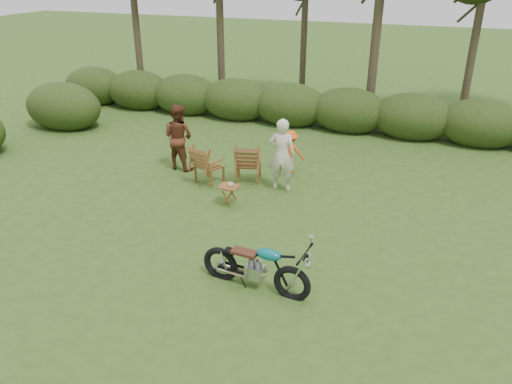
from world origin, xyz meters
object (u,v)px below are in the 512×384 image
(cup, at_px, (231,184))
(adult_b, at_px, (181,168))
(motorcycle, at_px, (255,287))
(lawn_chair_left, at_px, (210,182))
(lawn_chair_right, at_px, (248,180))
(adult_a, at_px, (281,189))
(side_table, at_px, (229,195))
(child, at_px, (289,172))

(cup, bearing_deg, adult_b, 143.56)
(cup, height_order, adult_b, adult_b)
(motorcycle, relative_size, lawn_chair_left, 1.90)
(lawn_chair_right, relative_size, adult_a, 0.57)
(lawn_chair_right, bearing_deg, motorcycle, 97.02)
(lawn_chair_left, height_order, cup, cup)
(adult_a, height_order, adult_b, adult_a)
(side_table, height_order, adult_b, adult_b)
(adult_b, bearing_deg, motorcycle, 139.20)
(lawn_chair_right, relative_size, side_table, 2.15)
(side_table, height_order, child, child)
(motorcycle, distance_m, cup, 3.25)
(lawn_chair_left, bearing_deg, adult_b, -8.86)
(lawn_chair_right, relative_size, child, 0.88)
(cup, distance_m, child, 2.49)
(child, bearing_deg, adult_b, 9.45)
(side_table, relative_size, adult_a, 0.26)
(lawn_chair_left, bearing_deg, lawn_chair_right, -137.89)
(side_table, distance_m, adult_b, 2.68)
(cup, xyz_separation_m, adult_b, (-2.18, 1.61, -0.52))
(lawn_chair_left, xyz_separation_m, side_table, (0.99, -1.04, 0.24))
(lawn_chair_left, bearing_deg, motorcycle, 142.36)
(motorcycle, relative_size, adult_a, 1.06)
(motorcycle, distance_m, child, 5.19)
(motorcycle, relative_size, side_table, 4.01)
(motorcycle, xyz_separation_m, lawn_chair_left, (-2.67, 3.81, 0.00))
(lawn_chair_left, distance_m, side_table, 1.45)
(motorcycle, relative_size, lawn_chair_right, 1.86)
(adult_b, bearing_deg, adult_a, -178.86)
(side_table, bearing_deg, motorcycle, -58.85)
(lawn_chair_right, distance_m, child, 1.20)
(adult_a, bearing_deg, cup, 52.43)
(lawn_chair_left, bearing_deg, side_table, 151.13)
(side_table, relative_size, child, 0.41)
(adult_a, bearing_deg, adult_b, -11.53)
(lawn_chair_left, height_order, adult_a, adult_a)
(adult_b, xyz_separation_m, child, (2.87, 0.73, 0.00))
(motorcycle, xyz_separation_m, cup, (-1.63, 2.76, 0.52))
(lawn_chair_right, xyz_separation_m, child, (0.82, 0.88, 0.00))
(adult_b, distance_m, child, 2.96)
(motorcycle, xyz_separation_m, child, (-0.95, 5.10, 0.00))
(motorcycle, height_order, adult_a, adult_a)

